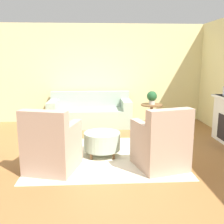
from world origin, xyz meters
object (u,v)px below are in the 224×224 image
(couch, at_px, (90,114))
(potted_plant_on_side_table, at_px, (152,97))
(armchair_right, at_px, (161,145))
(ottoman_table, at_px, (102,141))
(side_table, at_px, (151,111))
(armchair_left, at_px, (51,147))

(couch, xyz_separation_m, potted_plant_on_side_table, (1.67, -0.23, 0.48))
(armchair_right, distance_m, ottoman_table, 1.17)
(couch, bearing_deg, side_table, -7.79)
(armchair_left, height_order, ottoman_table, armchair_left)
(armchair_right, relative_size, side_table, 1.71)
(armchair_left, height_order, armchair_right, same)
(couch, xyz_separation_m, armchair_left, (-0.56, -3.01, 0.08))
(ottoman_table, relative_size, side_table, 1.12)
(couch, distance_m, potted_plant_on_side_table, 1.75)
(armchair_left, height_order, potted_plant_on_side_table, armchair_left)
(ottoman_table, bearing_deg, side_table, 57.01)
(ottoman_table, relative_size, potted_plant_on_side_table, 1.91)
(ottoman_table, bearing_deg, armchair_right, -33.31)
(side_table, bearing_deg, potted_plant_on_side_table, 180.00)
(couch, bearing_deg, armchair_left, -100.56)
(armchair_right, bearing_deg, armchair_left, 180.00)
(armchair_left, distance_m, ottoman_table, 1.06)
(armchair_left, xyz_separation_m, side_table, (2.23, 2.79, 0.02))
(ottoman_table, height_order, potted_plant_on_side_table, potted_plant_on_side_table)
(armchair_right, bearing_deg, couch, 112.61)
(ottoman_table, bearing_deg, potted_plant_on_side_table, 57.01)
(couch, height_order, side_table, couch)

